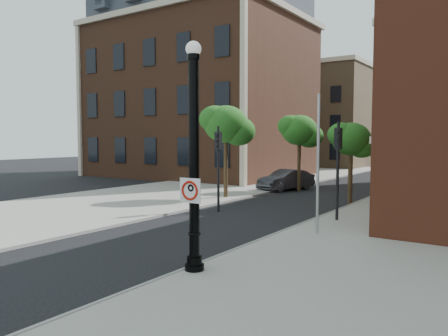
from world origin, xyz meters
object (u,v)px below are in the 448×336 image
Objects in this scene: no_parking_sign at (190,190)px; parked_car at (286,180)px; traffic_signal_right at (338,155)px; lamppost at (194,169)px; traffic_signal_left at (218,154)px.

parked_car is (-6.24, 18.16, -1.53)m from no_parking_sign.
lamppost is at bearing -92.48° from traffic_signal_right.
lamppost reaches higher than traffic_signal_right.
lamppost is 1.46× the size of traffic_signal_left.
no_parking_sign is 0.15× the size of parked_car.
traffic_signal_right is (0.63, 9.01, 0.63)m from no_parking_sign.
parked_car is 9.99m from traffic_signal_left.
no_parking_sign is 0.15× the size of traffic_signal_left.
parked_car is 11.64m from traffic_signal_right.
traffic_signal_left is 5.74m from traffic_signal_right.
parked_car is 1.04× the size of traffic_signal_left.
lamppost is 9.43× the size of no_parking_sign.
traffic_signal_right is at bearing 83.22° from no_parking_sign.
lamppost is at bearing -58.02° from traffic_signal_left.
no_parking_sign reaches higher than parked_car.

